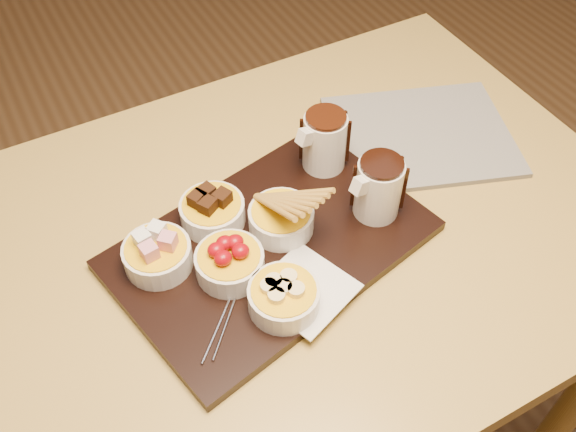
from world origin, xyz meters
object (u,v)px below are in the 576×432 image
dining_table (269,275)px  pitcher_milk_chocolate (325,142)px  pitcher_dark_chocolate (378,189)px  newspaper (420,136)px  serving_board (271,245)px  bowl_strawberries (230,264)px

dining_table → pitcher_milk_chocolate: size_ratio=12.25×
dining_table → pitcher_dark_chocolate: (0.17, -0.04, 0.17)m
pitcher_dark_chocolate → newspaper: size_ratio=0.31×
dining_table → pitcher_milk_chocolate: pitcher_milk_chocolate is taller
serving_board → pitcher_milk_chocolate: (0.16, 0.11, 0.06)m
serving_board → newspaper: 0.36m
pitcher_milk_chocolate → dining_table: bearing=-162.9°
pitcher_dark_chocolate → pitcher_milk_chocolate: 0.13m
pitcher_dark_chocolate → newspaper: (0.18, 0.12, -0.06)m
dining_table → bowl_strawberries: (-0.08, -0.04, 0.14)m
dining_table → serving_board: size_ratio=2.61×
bowl_strawberries → pitcher_milk_chocolate: 0.27m
serving_board → pitcher_dark_chocolate: 0.18m
pitcher_milk_chocolate → newspaper: pitcher_milk_chocolate is taller
pitcher_dark_chocolate → bowl_strawberries: bearing=167.3°
pitcher_dark_chocolate → newspaper: pitcher_dark_chocolate is taller
serving_board → pitcher_dark_chocolate: size_ratio=4.70×
serving_board → pitcher_milk_chocolate: bearing=21.8°
bowl_strawberries → pitcher_dark_chocolate: pitcher_dark_chocolate is taller
pitcher_dark_chocolate → pitcher_milk_chocolate: (-0.02, 0.13, 0.00)m
dining_table → serving_board: (-0.01, -0.02, 0.11)m
serving_board → pitcher_dark_chocolate: pitcher_dark_chocolate is taller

